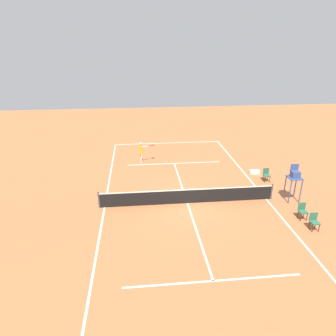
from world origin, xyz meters
TOP-DOWN VIEW (x-y plane):
  - ground_plane at (0.00, 0.00)m, footprint 60.00×60.00m
  - court_lines at (0.00, 0.00)m, footprint 10.32×24.65m
  - tennis_net at (0.00, 0.00)m, footprint 10.92×0.10m
  - player_serving at (2.66, -7.28)m, footprint 1.33×0.61m
  - tennis_ball at (1.11, -5.07)m, footprint 0.07×0.07m
  - umpire_chair at (-6.62, 0.29)m, footprint 0.80×0.80m
  - courtside_chair_near at (-6.17, 2.44)m, footprint 0.44×0.46m
  - courtside_chair_mid at (-6.17, -2.66)m, footprint 0.44×0.46m
  - courtside_chair_far at (-6.24, 3.54)m, footprint 0.44×0.46m
  - equipment_bag at (-5.82, -3.99)m, footprint 0.76×0.32m

SIDE VIEW (x-z plane):
  - ground_plane at x=0.00m, z-range 0.00..0.00m
  - court_lines at x=0.00m, z-range 0.00..0.01m
  - tennis_ball at x=1.11m, z-range 0.00..0.07m
  - equipment_bag at x=-5.82m, z-range 0.00..0.30m
  - tennis_net at x=0.00m, z-range -0.04..1.03m
  - courtside_chair_near at x=-6.17m, z-range 0.06..1.01m
  - courtside_chair_mid at x=-6.17m, z-range 0.06..1.01m
  - courtside_chair_far at x=-6.24m, z-range 0.06..1.01m
  - player_serving at x=2.66m, z-range 0.17..1.94m
  - umpire_chair at x=-6.62m, z-range 0.40..2.81m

